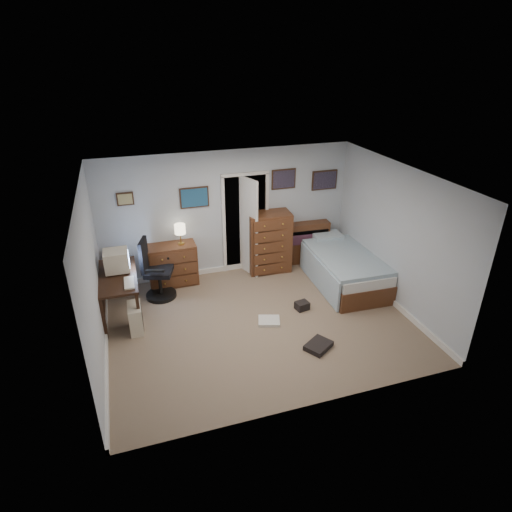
% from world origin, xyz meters
% --- Properties ---
extents(floor, '(5.00, 4.00, 0.02)m').
position_xyz_m(floor, '(0.00, 0.00, -0.01)').
color(floor, gray).
rests_on(floor, ground).
extents(computer_desk, '(0.64, 1.36, 0.78)m').
position_xyz_m(computer_desk, '(-2.29, 0.94, 0.60)').
color(computer_desk, black).
rests_on(computer_desk, floor).
extents(crt_monitor, '(0.41, 0.38, 0.37)m').
position_xyz_m(crt_monitor, '(-2.18, 1.09, 0.97)').
color(crt_monitor, beige).
rests_on(crt_monitor, computer_desk).
extents(keyboard, '(0.16, 0.42, 0.02)m').
position_xyz_m(keyboard, '(-2.02, 0.59, 0.79)').
color(keyboard, beige).
rests_on(keyboard, computer_desk).
extents(pc_tower, '(0.22, 0.44, 0.47)m').
position_xyz_m(pc_tower, '(-2.00, 0.39, 0.23)').
color(pc_tower, beige).
rests_on(pc_tower, floor).
extents(office_chair, '(0.70, 0.70, 1.16)m').
position_xyz_m(office_chair, '(-1.56, 1.36, 0.45)').
color(office_chair, black).
rests_on(office_chair, floor).
extents(media_stack, '(0.18, 0.18, 0.86)m').
position_xyz_m(media_stack, '(-2.32, 1.80, 0.43)').
color(media_stack, maroon).
rests_on(media_stack, floor).
extents(low_dresser, '(0.93, 0.47, 0.82)m').
position_xyz_m(low_dresser, '(-1.19, 1.77, 0.41)').
color(low_dresser, brown).
rests_on(low_dresser, floor).
extents(table_lamp, '(0.21, 0.21, 0.40)m').
position_xyz_m(table_lamp, '(-0.99, 1.77, 1.12)').
color(table_lamp, gold).
rests_on(table_lamp, low_dresser).
extents(doorway, '(0.96, 1.12, 2.05)m').
position_xyz_m(doorway, '(0.35, 2.27, 1.00)').
color(doorway, black).
rests_on(doorway, floor).
extents(tall_dresser, '(0.89, 0.56, 1.26)m').
position_xyz_m(tall_dresser, '(0.78, 1.75, 0.63)').
color(tall_dresser, brown).
rests_on(tall_dresser, floor).
extents(headboard_bookcase, '(1.01, 0.31, 0.89)m').
position_xyz_m(headboard_bookcase, '(1.65, 1.86, 0.47)').
color(headboard_bookcase, brown).
rests_on(headboard_bookcase, floor).
extents(bed, '(1.22, 2.17, 0.70)m').
position_xyz_m(bed, '(1.98, 0.82, 0.33)').
color(bed, brown).
rests_on(bed, floor).
extents(wall_posters, '(4.38, 0.04, 0.60)m').
position_xyz_m(wall_posters, '(0.57, 1.98, 1.75)').
color(wall_posters, '#331E11').
rests_on(wall_posters, floor).
extents(floor_clutter, '(1.04, 1.44, 0.14)m').
position_xyz_m(floor_clutter, '(0.57, -0.43, 0.05)').
color(floor_clutter, silver).
rests_on(floor_clutter, floor).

